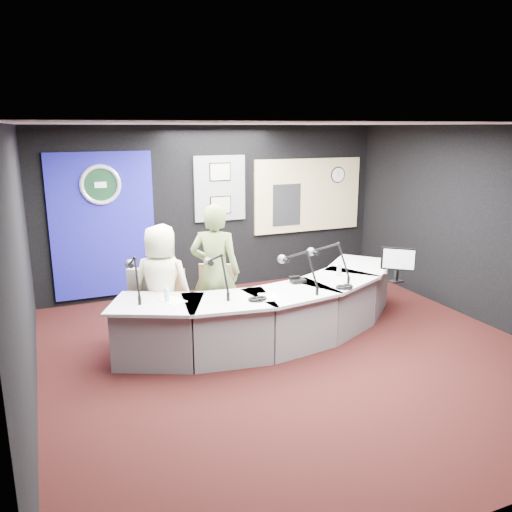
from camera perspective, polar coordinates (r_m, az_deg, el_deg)
name	(u,v)px	position (r m, az deg, el deg)	size (l,w,h in m)	color
ground	(295,354)	(6.58, 4.39, -10.76)	(6.00, 6.00, 0.00)	black
ceiling	(300,124)	(5.97, 4.92, 14.42)	(6.00, 6.00, 0.02)	silver
wall_back	(217,209)	(8.84, -4.37, 5.24)	(6.00, 0.02, 2.80)	black
wall_front	(505,338)	(3.84, 25.89, -8.24)	(6.00, 0.02, 2.80)	black
wall_left	(22,272)	(5.47, -24.54, -1.66)	(0.02, 6.00, 2.80)	black
wall_right	(487,227)	(7.94, 24.26, 3.00)	(0.02, 6.00, 2.80)	black
broadcast_desk	(274,312)	(6.87, 1.97, -6.23)	(4.50, 1.90, 0.75)	#B8BBBC
backdrop_panel	(103,226)	(8.44, -16.62, 3.22)	(1.60, 0.05, 2.30)	navy
agency_seal	(100,185)	(8.31, -16.90, 7.58)	(0.63, 0.63, 0.07)	silver
seal_center	(100,185)	(8.31, -16.90, 7.58)	(0.48, 0.48, 0.01)	black
pinboard	(220,188)	(8.78, -4.04, 7.49)	(0.90, 0.04, 1.10)	slate
framed_photo_upper	(220,172)	(8.73, -4.00, 9.30)	(0.34, 0.02, 0.27)	gray
framed_photo_lower	(221,205)	(8.79, -3.94, 5.66)	(0.34, 0.02, 0.27)	gray
booth_window_frame	(308,195)	(9.49, 5.81, 6.74)	(2.12, 0.06, 1.32)	tan
booth_glow	(308,195)	(9.48, 5.84, 6.73)	(2.00, 0.02, 1.20)	#FFDCA1
equipment_rack	(287,205)	(9.28, 3.42, 5.68)	(0.55, 0.02, 0.75)	black
wall_clock	(338,175)	(9.73, 9.09, 8.89)	(0.28, 0.28, 0.01)	white
armchair_left	(163,306)	(6.79, -10.33, -5.52)	(0.57, 0.57, 1.02)	#A06749
armchair_right	(216,301)	(6.91, -4.50, -4.99)	(0.57, 0.57, 1.01)	#A06749
draped_jacket	(147,295)	(6.92, -12.01, -4.24)	(0.50, 0.10, 0.70)	gray
person_man	(162,285)	(6.70, -10.44, -3.21)	(0.78, 0.51, 1.59)	beige
person_woman	(215,272)	(6.78, -4.56, -1.78)	(0.66, 0.44, 1.82)	#5A6D39
computer_monitor	(397,259)	(7.04, 15.44, -0.30)	(0.41, 0.02, 0.28)	black
desk_phone	(298,281)	(6.87, 4.69, -2.75)	(0.19, 0.15, 0.05)	black
headphones_near	(344,287)	(6.71, 9.80, -3.38)	(0.23, 0.23, 0.04)	black
headphones_far	(258,299)	(6.16, 0.18, -4.78)	(0.20, 0.20, 0.03)	black
paper_stack	(172,301)	(6.23, -9.31, -4.91)	(0.22, 0.31, 0.00)	white
notepad	(269,297)	(6.28, 1.45, -4.57)	(0.22, 0.31, 0.00)	white
boom_mic_a	(134,273)	(6.38, -13.40, -1.86)	(0.16, 0.74, 0.60)	black
boom_mic_b	(218,270)	(6.34, -4.29, -1.60)	(0.17, 0.74, 0.60)	black
boom_mic_c	(299,267)	(6.51, 4.81, -1.19)	(0.33, 0.70, 0.60)	black
boom_mic_d	(330,258)	(6.97, 8.17, -0.24)	(0.38, 0.68, 0.60)	black
water_bottles	(283,278)	(6.74, 3.06, -2.48)	(3.19, 0.23, 0.18)	silver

